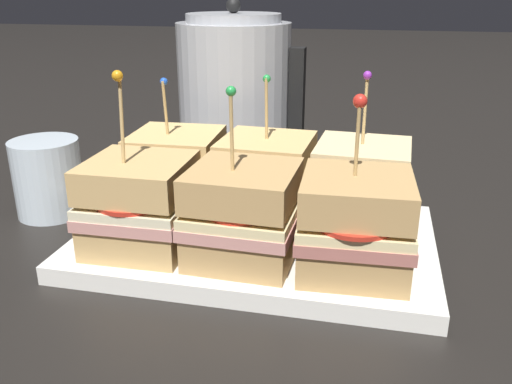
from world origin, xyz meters
TOP-DOWN VIEW (x-y plane):
  - ground_plane at (0.00, 0.00)m, footprint 6.00×6.00m
  - serving_platter at (0.00, 0.00)m, footprint 0.36×0.23m
  - sandwich_front_left at (-0.10, -0.05)m, footprint 0.10×0.10m
  - sandwich_front_center at (-0.00, -0.05)m, footprint 0.10×0.10m
  - sandwich_front_right at (0.10, -0.05)m, footprint 0.10×0.10m
  - sandwich_back_left at (-0.10, 0.05)m, footprint 0.10×0.10m
  - sandwich_back_center at (0.00, 0.05)m, footprint 0.10×0.10m
  - sandwich_back_right at (0.10, 0.05)m, footprint 0.10×0.10m
  - kettle_steel at (-0.09, 0.26)m, footprint 0.18×0.16m
  - drinking_glass at (-0.26, 0.04)m, footprint 0.08×0.08m

SIDE VIEW (x-z plane):
  - ground_plane at x=0.00m, z-range 0.00..0.00m
  - serving_platter at x=0.00m, z-range 0.00..0.02m
  - drinking_glass at x=-0.26m, z-range 0.00..0.09m
  - sandwich_back_right at x=0.10m, z-range -0.02..0.14m
  - sandwich_back_left at x=-0.10m, z-range -0.01..0.14m
  - sandwich_back_center at x=0.00m, z-range -0.02..0.14m
  - sandwich_front_center at x=0.00m, z-range -0.02..0.14m
  - sandwich_front_left at x=-0.10m, z-range -0.02..0.15m
  - sandwich_front_right at x=0.10m, z-range -0.02..0.14m
  - kettle_steel at x=-0.09m, z-range -0.01..0.23m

